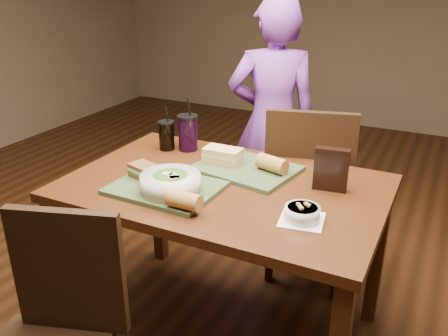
{
  "coord_description": "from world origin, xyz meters",
  "views": [
    {
      "loc": [
        0.8,
        -1.59,
        1.57
      ],
      "look_at": [
        0.0,
        0.0,
        0.82
      ],
      "focal_mm": 38.0,
      "sensor_mm": 36.0,
      "label": 1
    }
  ],
  "objects_px": {
    "baguette_far": "(272,164)",
    "cup_cola": "(167,135)",
    "tray_far": "(246,168)",
    "sandwich_far": "(223,155)",
    "dining_table": "(224,203)",
    "chair_near": "(54,328)",
    "chip_bag": "(331,169)",
    "sandwich_near": "(144,171)",
    "soup_bowl": "(302,213)",
    "salad_bowl": "(171,182)",
    "cup_berry": "(188,132)",
    "chair_far": "(313,189)",
    "diner": "(272,122)",
    "baguette_near": "(184,200)",
    "tray_near": "(166,188)"
  },
  "relations": [
    {
      "from": "baguette_far",
      "to": "cup_cola",
      "type": "distance_m",
      "value": 0.58
    },
    {
      "from": "tray_far",
      "to": "baguette_far",
      "type": "bearing_deg",
      "value": 1.25
    },
    {
      "from": "sandwich_far",
      "to": "dining_table",
      "type": "bearing_deg",
      "value": -61.84
    },
    {
      "from": "chair_near",
      "to": "sandwich_far",
      "type": "relative_size",
      "value": 5.24
    },
    {
      "from": "dining_table",
      "to": "sandwich_far",
      "type": "height_order",
      "value": "sandwich_far"
    },
    {
      "from": "chip_bag",
      "to": "sandwich_near",
      "type": "bearing_deg",
      "value": -167.39
    },
    {
      "from": "soup_bowl",
      "to": "baguette_far",
      "type": "bearing_deg",
      "value": 126.33
    },
    {
      "from": "chair_near",
      "to": "cup_cola",
      "type": "distance_m",
      "value": 1.06
    },
    {
      "from": "salad_bowl",
      "to": "sandwich_far",
      "type": "relative_size",
      "value": 1.41
    },
    {
      "from": "tray_far",
      "to": "cup_cola",
      "type": "bearing_deg",
      "value": 171.17
    },
    {
      "from": "chair_near",
      "to": "cup_berry",
      "type": "bearing_deg",
      "value": 95.13
    },
    {
      "from": "dining_table",
      "to": "chair_far",
      "type": "relative_size",
      "value": 1.33
    },
    {
      "from": "chair_near",
      "to": "sandwich_near",
      "type": "xyz_separation_m",
      "value": [
        -0.07,
        0.63,
        0.31
      ]
    },
    {
      "from": "chair_far",
      "to": "cup_berry",
      "type": "bearing_deg",
      "value": -155.18
    },
    {
      "from": "diner",
      "to": "chair_near",
      "type": "bearing_deg",
      "value": 62.22
    },
    {
      "from": "baguette_near",
      "to": "sandwich_far",
      "type": "bearing_deg",
      "value": 99.38
    },
    {
      "from": "dining_table",
      "to": "soup_bowl",
      "type": "bearing_deg",
      "value": -22.08
    },
    {
      "from": "tray_near",
      "to": "baguette_far",
      "type": "relative_size",
      "value": 3.11
    },
    {
      "from": "dining_table",
      "to": "chip_bag",
      "type": "xyz_separation_m",
      "value": [
        0.41,
        0.14,
        0.18
      ]
    },
    {
      "from": "soup_bowl",
      "to": "cup_berry",
      "type": "bearing_deg",
      "value": 148.76
    },
    {
      "from": "tray_far",
      "to": "sandwich_far",
      "type": "relative_size",
      "value": 2.51
    },
    {
      "from": "chair_near",
      "to": "cup_cola",
      "type": "bearing_deg",
      "value": 100.8
    },
    {
      "from": "chip_bag",
      "to": "cup_berry",
      "type": "bearing_deg",
      "value": 161.58
    },
    {
      "from": "dining_table",
      "to": "tray_far",
      "type": "xyz_separation_m",
      "value": [
        0.03,
        0.17,
        0.1
      ]
    },
    {
      "from": "tray_near",
      "to": "cup_cola",
      "type": "relative_size",
      "value": 1.91
    },
    {
      "from": "tray_far",
      "to": "cup_cola",
      "type": "relative_size",
      "value": 1.91
    },
    {
      "from": "salad_bowl",
      "to": "cup_berry",
      "type": "height_order",
      "value": "cup_berry"
    },
    {
      "from": "soup_bowl",
      "to": "chip_bag",
      "type": "height_order",
      "value": "chip_bag"
    },
    {
      "from": "dining_table",
      "to": "sandwich_near",
      "type": "distance_m",
      "value": 0.36
    },
    {
      "from": "baguette_near",
      "to": "cup_berry",
      "type": "xyz_separation_m",
      "value": [
        -0.32,
        0.57,
        0.04
      ]
    },
    {
      "from": "sandwich_near",
      "to": "sandwich_far",
      "type": "distance_m",
      "value": 0.37
    },
    {
      "from": "soup_bowl",
      "to": "sandwich_near",
      "type": "xyz_separation_m",
      "value": [
        -0.7,
        0.03,
        0.02
      ]
    },
    {
      "from": "cup_cola",
      "to": "chip_bag",
      "type": "height_order",
      "value": "cup_cola"
    },
    {
      "from": "tray_far",
      "to": "chip_bag",
      "type": "distance_m",
      "value": 0.39
    },
    {
      "from": "tray_far",
      "to": "sandwich_near",
      "type": "distance_m",
      "value": 0.45
    },
    {
      "from": "sandwich_far",
      "to": "chair_far",
      "type": "bearing_deg",
      "value": 49.38
    },
    {
      "from": "cup_berry",
      "to": "chair_near",
      "type": "bearing_deg",
      "value": -84.87
    },
    {
      "from": "sandwich_near",
      "to": "chip_bag",
      "type": "relative_size",
      "value": 0.77
    },
    {
      "from": "chair_near",
      "to": "chip_bag",
      "type": "xyz_separation_m",
      "value": [
        0.65,
        0.89,
        0.35
      ]
    },
    {
      "from": "chair_far",
      "to": "baguette_far",
      "type": "distance_m",
      "value": 0.46
    },
    {
      "from": "sandwich_near",
      "to": "baguette_far",
      "type": "height_order",
      "value": "baguette_far"
    },
    {
      "from": "sandwich_far",
      "to": "tray_near",
      "type": "bearing_deg",
      "value": -105.55
    },
    {
      "from": "sandwich_far",
      "to": "baguette_far",
      "type": "relative_size",
      "value": 1.24
    },
    {
      "from": "cup_berry",
      "to": "sandwich_far",
      "type": "bearing_deg",
      "value": -24.47
    },
    {
      "from": "tray_near",
      "to": "sandwich_far",
      "type": "distance_m",
      "value": 0.34
    },
    {
      "from": "chair_near",
      "to": "soup_bowl",
      "type": "distance_m",
      "value": 0.91
    },
    {
      "from": "tray_far",
      "to": "cup_berry",
      "type": "relative_size",
      "value": 1.56
    },
    {
      "from": "chair_near",
      "to": "diner",
      "type": "xyz_separation_m",
      "value": [
        0.08,
        1.71,
        0.24
      ]
    },
    {
      "from": "chair_far",
      "to": "cup_cola",
      "type": "relative_size",
      "value": 4.43
    },
    {
      "from": "soup_bowl",
      "to": "baguette_near",
      "type": "xyz_separation_m",
      "value": [
        -0.4,
        -0.13,
        0.02
      ]
    }
  ]
}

